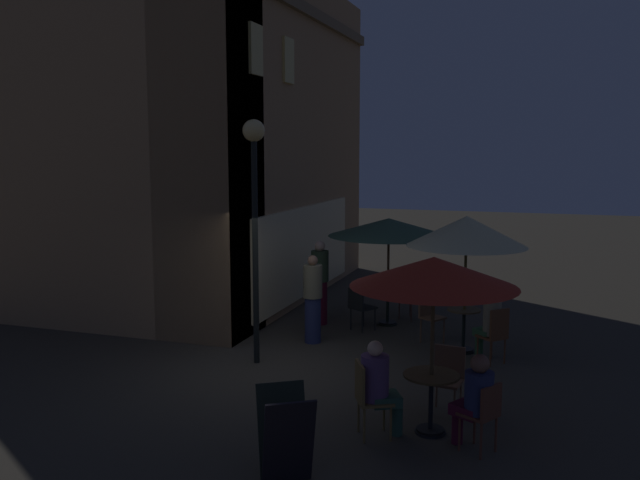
{
  "coord_description": "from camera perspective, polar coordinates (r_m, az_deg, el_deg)",
  "views": [
    {
      "loc": [
        -9.94,
        -4.18,
        3.64
      ],
      "look_at": [
        1.34,
        -0.38,
        2.02
      ],
      "focal_mm": 37.77,
      "sensor_mm": 36.0,
      "label": 1
    }
  ],
  "objects": [
    {
      "name": "ground_plane",
      "position": [
        11.38,
        -4.06,
        -10.92
      ],
      "size": [
        60.0,
        60.0,
        0.0
      ],
      "primitive_type": "plane",
      "color": "#37322A"
    },
    {
      "name": "cafe_chair_3",
      "position": [
        14.66,
        7.96,
        -4.47
      ],
      "size": [
        0.59,
        0.59,
        0.92
      ],
      "rotation": [
        0.0,
        0.0,
        2.6
      ],
      "color": "#4E3228",
      "rests_on": "ground"
    },
    {
      "name": "cafe_table_1",
      "position": [
        14.08,
        5.76,
        -4.98
      ],
      "size": [
        0.68,
        0.68,
        0.78
      ],
      "color": "black",
      "rests_on": "ground"
    },
    {
      "name": "cafe_building",
      "position": [
        15.58,
        -11.31,
        8.27
      ],
      "size": [
        8.81,
        8.31,
        7.65
      ],
      "color": "#AA8155",
      "rests_on": "ground"
    },
    {
      "name": "patio_umbrella_2",
      "position": [
        12.13,
        12.31,
        0.7
      ],
      "size": [
        2.13,
        2.13,
        2.47
      ],
      "color": "black",
      "rests_on": "ground"
    },
    {
      "name": "cafe_table_2",
      "position": [
        12.44,
        12.09,
        -6.95
      ],
      "size": [
        0.6,
        0.6,
        0.79
      ],
      "color": "black",
      "rests_on": "ground"
    },
    {
      "name": "patio_umbrella_1",
      "position": [
        13.83,
        5.85,
        1.06
      ],
      "size": [
        2.49,
        2.49,
        2.23
      ],
      "color": "black",
      "rests_on": "ground"
    },
    {
      "name": "patron_standing_4",
      "position": [
        12.67,
        -0.62,
        -5.03
      ],
      "size": [
        0.36,
        0.36,
        1.67
      ],
      "rotation": [
        0.0,
        0.0,
        4.5
      ],
      "color": "navy",
      "rests_on": "ground"
    },
    {
      "name": "patron_seated_0",
      "position": [
        8.7,
        4.99,
        -11.95
      ],
      "size": [
        0.48,
        0.54,
        1.26
      ],
      "rotation": [
        0.0,
        0.0,
        -1.09
      ],
      "color": "#284A3B",
      "rests_on": "ground"
    },
    {
      "name": "cafe_chair_2",
      "position": [
        9.68,
        10.76,
        -11.03
      ],
      "size": [
        0.48,
        0.48,
        0.91
      ],
      "rotation": [
        0.0,
        0.0,
        3.02
      ],
      "color": "brown",
      "rests_on": "ground"
    },
    {
      "name": "cafe_chair_1",
      "position": [
        8.5,
        13.73,
        -13.88
      ],
      "size": [
        0.52,
        0.52,
        0.87
      ],
      "rotation": [
        0.0,
        0.0,
        1.06
      ],
      "color": "#582E21",
      "rests_on": "ground"
    },
    {
      "name": "cafe_table_0",
      "position": [
        8.93,
        9.39,
        -12.47
      ],
      "size": [
        0.72,
        0.72,
        0.79
      ],
      "color": "black",
      "rests_on": "ground"
    },
    {
      "name": "street_lamp_near_corner",
      "position": [
        11.22,
        -5.58,
        4.76
      ],
      "size": [
        0.37,
        0.37,
        4.12
      ],
      "color": "black",
      "rests_on": "ground"
    },
    {
      "name": "cafe_chair_4",
      "position": [
        13.56,
        3.39,
        -5.51
      ],
      "size": [
        0.6,
        0.6,
        0.86
      ],
      "rotation": [
        0.0,
        0.0,
        -0.57
      ],
      "color": "black",
      "rests_on": "ground"
    },
    {
      "name": "cafe_chair_6",
      "position": [
        12.92,
        9.24,
        -6.04
      ],
      "size": [
        0.53,
        0.53,
        0.96
      ],
      "rotation": [
        0.0,
        0.0,
        -2.12
      ],
      "color": "brown",
      "rests_on": "ground"
    },
    {
      "name": "menu_sandwich_board",
      "position": [
        7.66,
        -2.94,
        -16.25
      ],
      "size": [
        0.87,
        0.83,
        1.01
      ],
      "rotation": [
        0.0,
        0.0,
        0.57
      ],
      "color": "black",
      "rests_on": "ground"
    },
    {
      "name": "patron_seated_2",
      "position": [
        11.92,
        14.18,
        -6.73
      ],
      "size": [
        0.48,
        0.49,
        1.26
      ],
      "rotation": [
        0.0,
        0.0,
        0.82
      ],
      "color": "#2B5030",
      "rests_on": "ground"
    },
    {
      "name": "cafe_chair_0",
      "position": [
        8.71,
        4.02,
        -12.82
      ],
      "size": [
        0.57,
        0.57,
        0.97
      ],
      "rotation": [
        0.0,
        0.0,
        -1.09
      ],
      "color": "brown",
      "rests_on": "ground"
    },
    {
      "name": "cafe_chair_5",
      "position": [
        11.85,
        14.66,
        -7.51
      ],
      "size": [
        0.56,
        0.56,
        0.97
      ],
      "rotation": [
        0.0,
        0.0,
        0.82
      ],
      "color": "brown",
      "rests_on": "ground"
    },
    {
      "name": "patron_seated_1",
      "position": [
        8.51,
        13.01,
        -12.68
      ],
      "size": [
        0.48,
        0.54,
        1.22
      ],
      "rotation": [
        0.0,
        0.0,
        1.06
      ],
      "color": "#491124",
      "rests_on": "ground"
    },
    {
      "name": "patron_standing_3",
      "position": [
        13.99,
        -0.01,
        -3.62
      ],
      "size": [
        0.37,
        0.37,
        1.75
      ],
      "rotation": [
        0.0,
        0.0,
        4.18
      ],
      "color": "#521122",
      "rests_on": "ground"
    },
    {
      "name": "patio_umbrella_0",
      "position": [
        8.53,
        9.62,
        -2.75
      ],
      "size": [
        2.11,
        2.11,
        2.3
      ],
      "color": "black",
      "rests_on": "ground"
    }
  ]
}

